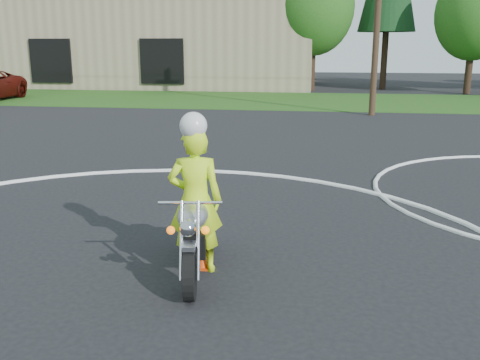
# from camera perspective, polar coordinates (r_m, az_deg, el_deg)

# --- Properties ---
(grass_strip) EXTENTS (120.00, 10.00, 0.02)m
(grass_strip) POSITION_cam_1_polar(r_m,az_deg,el_deg) (30.99, 3.57, 8.51)
(grass_strip) COLOR #1E4714
(grass_strip) RESTS_ON ground
(course_markings) EXTENTS (19.05, 19.05, 0.12)m
(course_markings) POSITION_cam_1_polar(r_m,az_deg,el_deg) (8.66, 4.28, -6.65)
(course_markings) COLOR silver
(course_markings) RESTS_ON ground
(primary_motorcycle) EXTENTS (0.80, 2.29, 1.21)m
(primary_motorcycle) POSITION_cam_1_polar(r_m,az_deg,el_deg) (7.34, -4.90, -5.74)
(primary_motorcycle) COLOR black
(primary_motorcycle) RESTS_ON ground
(rider_primary_grp) EXTENTS (0.81, 0.60, 2.24)m
(rider_primary_grp) POSITION_cam_1_polar(r_m,az_deg,el_deg) (7.32, -4.80, -1.73)
(rider_primary_grp) COLOR #CFFF1A
(rider_primary_grp) RESTS_ON ground
(traffic_cones) EXTENTS (19.42, 12.62, 0.30)m
(traffic_cones) POSITION_cam_1_polar(r_m,az_deg,el_deg) (5.94, 3.57, -15.62)
(traffic_cones) COLOR #E7400C
(traffic_cones) RESTS_ON ground
(warehouse) EXTENTS (41.00, 17.00, 8.30)m
(warehouse) POSITION_cam_1_polar(r_m,az_deg,el_deg) (48.40, -17.33, 14.88)
(warehouse) COLOR tan
(warehouse) RESTS_ON ground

